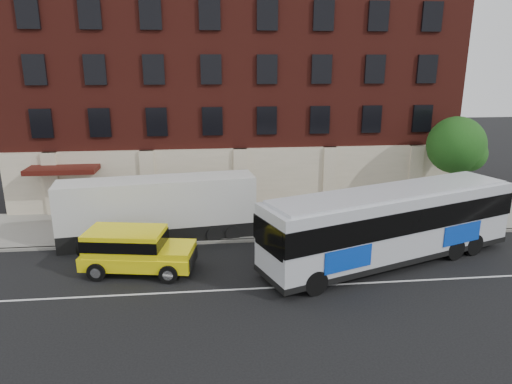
{
  "coord_description": "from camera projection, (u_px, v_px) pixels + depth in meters",
  "views": [
    {
      "loc": [
        -2.04,
        -17.73,
        9.67
      ],
      "look_at": [
        0.39,
        5.5,
        3.0
      ],
      "focal_mm": 32.31,
      "sensor_mm": 36.0,
      "label": 1
    }
  ],
  "objects": [
    {
      "name": "ground",
      "position": [
        260.0,
        294.0,
        19.82
      ],
      "size": [
        120.0,
        120.0,
        0.0
      ],
      "primitive_type": "plane",
      "color": "black",
      "rests_on": "ground"
    },
    {
      "name": "building",
      "position": [
        235.0,
        90.0,
        33.92
      ],
      "size": [
        30.0,
        12.1,
        15.0
      ],
      "color": "#551A14",
      "rests_on": "sidewalk"
    },
    {
      "name": "lane_line",
      "position": [
        259.0,
        288.0,
        20.3
      ],
      "size": [
        60.0,
        0.12,
        0.01
      ],
      "primitive_type": "cube",
      "color": "silver",
      "rests_on": "ground"
    },
    {
      "name": "street_tree",
      "position": [
        457.0,
        147.0,
        29.03
      ],
      "size": [
        3.6,
        3.6,
        6.2
      ],
      "color": "#322319",
      "rests_on": "sidewalk"
    },
    {
      "name": "city_bus",
      "position": [
        391.0,
        223.0,
        22.5
      ],
      "size": [
        13.73,
        7.38,
        3.72
      ],
      "color": "#B7BBC2",
      "rests_on": "ground"
    },
    {
      "name": "kerb",
      "position": [
        248.0,
        240.0,
        25.54
      ],
      "size": [
        60.0,
        0.25,
        0.15
      ],
      "primitive_type": "cube",
      "color": "gray",
      "rests_on": "ground"
    },
    {
      "name": "shipping_container",
      "position": [
        159.0,
        210.0,
        25.36
      ],
      "size": [
        10.76,
        3.49,
        3.53
      ],
      "color": "black",
      "rests_on": "ground"
    },
    {
      "name": "sidewalk",
      "position": [
        244.0,
        222.0,
        28.41
      ],
      "size": [
        60.0,
        6.0,
        0.15
      ],
      "primitive_type": "cube",
      "color": "gray",
      "rests_on": "ground"
    },
    {
      "name": "yellow_suv",
      "position": [
        133.0,
        248.0,
        21.62
      ],
      "size": [
        5.61,
        3.08,
        2.09
      ],
      "color": "#FFEB0E",
      "rests_on": "ground"
    },
    {
      "name": "sign_pole",
      "position": [
        89.0,
        221.0,
        24.45
      ],
      "size": [
        0.3,
        0.2,
        2.5
      ],
      "color": "gray",
      "rests_on": "ground"
    }
  ]
}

